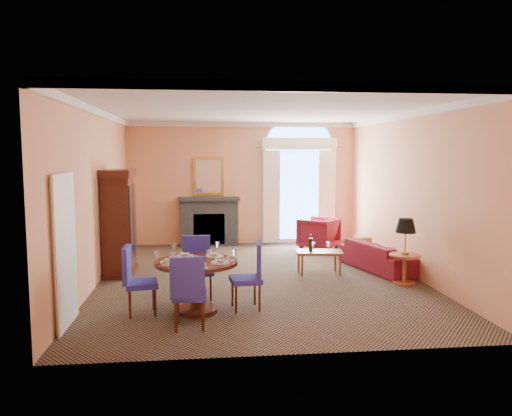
{
  "coord_description": "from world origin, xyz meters",
  "views": [
    {
      "loc": [
        -1.08,
        -9.39,
        2.38
      ],
      "look_at": [
        0.0,
        0.5,
        1.3
      ],
      "focal_mm": 35.0,
      "sensor_mm": 36.0,
      "label": 1
    }
  ],
  "objects": [
    {
      "name": "dining_chair_west",
      "position": [
        -2.09,
        -2.01,
        0.59
      ],
      "size": [
        0.52,
        0.52,
        1.03
      ],
      "rotation": [
        0.0,
        0.0,
        -1.41
      ],
      "color": "#2D28A0",
      "rests_on": "ground"
    },
    {
      "name": "armchair",
      "position": [
        1.83,
        2.75,
        0.4
      ],
      "size": [
        1.21,
        1.21,
        0.79
      ],
      "primitive_type": "imported",
      "rotation": [
        0.0,
        0.0,
        4.02
      ],
      "color": "maroon",
      "rests_on": "ground"
    },
    {
      "name": "side_table",
      "position": [
        2.6,
        -0.77,
        0.77
      ],
      "size": [
        0.56,
        0.56,
        1.19
      ],
      "color": "#A05530",
      "rests_on": "ground"
    },
    {
      "name": "dining_chair_north",
      "position": [
        -1.18,
        -1.23,
        0.59
      ],
      "size": [
        0.57,
        0.57,
        1.03
      ],
      "rotation": [
        0.0,
        0.0,
        3.44
      ],
      "color": "#2D28A0",
      "rests_on": "ground"
    },
    {
      "name": "dining_chair_east",
      "position": [
        -0.33,
        -1.91,
        0.59
      ],
      "size": [
        0.52,
        0.5,
        1.03
      ],
      "rotation": [
        0.0,
        0.0,
        1.67
      ],
      "color": "#2D28A0",
      "rests_on": "ground"
    },
    {
      "name": "armoire",
      "position": [
        -2.72,
        0.61,
        1.0
      ],
      "size": [
        0.6,
        1.06,
        2.08
      ],
      "color": "#36130C",
      "rests_on": "ground"
    },
    {
      "name": "coffee_table",
      "position": [
        1.23,
        0.19,
        0.43
      ],
      "size": [
        0.96,
        0.62,
        0.79
      ],
      "rotation": [
        0.0,
        0.0,
        -0.14
      ],
      "color": "#A05530",
      "rests_on": "ground"
    },
    {
      "name": "dining_chair_south",
      "position": [
        -1.27,
        -2.78,
        0.59
      ],
      "size": [
        0.49,
        0.5,
        1.03
      ],
      "rotation": [
        0.0,
        0.0,
        -0.02
      ],
      "color": "#2D28A0",
      "rests_on": "ground"
    },
    {
      "name": "dining_table",
      "position": [
        -1.18,
        -2.0,
        0.59
      ],
      "size": [
        1.25,
        1.25,
        0.99
      ],
      "color": "#36130C",
      "rests_on": "ground"
    },
    {
      "name": "sofa",
      "position": [
        2.55,
        0.36,
        0.29
      ],
      "size": [
        1.27,
        2.12,
        0.58
      ],
      "primitive_type": "imported",
      "rotation": [
        0.0,
        0.0,
        1.83
      ],
      "color": "maroon",
      "rests_on": "ground"
    },
    {
      "name": "room_envelope",
      "position": [
        -0.03,
        0.67,
        2.51
      ],
      "size": [
        6.04,
        7.52,
        3.45
      ],
      "color": "#F3A574",
      "rests_on": "ground"
    },
    {
      "name": "ground",
      "position": [
        0.0,
        0.0,
        0.0
      ],
      "size": [
        7.5,
        7.5,
        0.0
      ],
      "primitive_type": "plane",
      "color": "#101634",
      "rests_on": "ground"
    }
  ]
}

